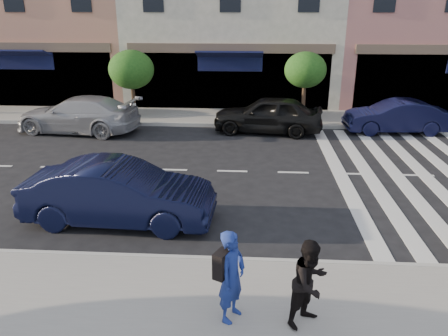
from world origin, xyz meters
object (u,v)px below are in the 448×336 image
Objects in this scene: car_far_mid at (268,114)px; photographer at (232,276)px; car_far_left at (78,114)px; car_far_right at (396,117)px; walker at (310,283)px; car_near_mid at (119,193)px.

photographer is at bearing 1.79° from car_far_mid.
car_far_left is (-7.08, 11.67, -0.21)m from photographer.
photographer is 13.97m from car_far_right.
photographer is at bearing 135.63° from walker.
photographer reaches higher than car_far_left.
walker is at bearing 7.83° from car_far_mid.
walker is 13.46m from car_far_right.
car_near_mid is (-4.24, 3.66, -0.14)m from walker.
car_far_mid is at bearing 48.32° from walker.
car_near_mid is 9.34m from car_far_mid.
car_far_mid reaches higher than car_near_mid.
car_far_left is (-8.36, 11.70, -0.16)m from walker.
car_far_left is at bearing 82.48° from walker.
car_near_mid is at bearing 34.54° from car_far_left.
walker is 5.60m from car_near_mid.
car_far_mid is at bearing -88.96° from car_far_right.
walker reaches higher than car_far_left.
car_far_right is (9.37, 8.79, -0.08)m from car_near_mid.
walker is 0.33× the size of car_far_mid.
photographer is 1.07× the size of walker.
car_far_mid is (0.98, 12.09, -0.19)m from photographer.
car_near_mid is at bearing -18.56° from car_far_mid.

